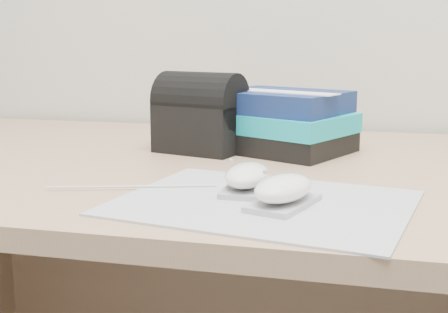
% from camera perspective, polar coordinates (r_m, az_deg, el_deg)
% --- Properties ---
extents(desk, '(1.60, 0.80, 0.73)m').
position_cam_1_polar(desk, '(1.13, 6.22, -11.84)').
color(desk, '#A47C5B').
rests_on(desk, ground).
extents(mousepad, '(0.39, 0.33, 0.00)m').
position_cam_1_polar(mousepad, '(0.78, 3.63, -4.23)').
color(mousepad, '#93939A').
rests_on(mousepad, desk).
extents(mouse_rear, '(0.06, 0.10, 0.04)m').
position_cam_1_polar(mouse_rear, '(0.82, 2.13, -1.92)').
color(mouse_rear, '#A2A2A4').
rests_on(mouse_rear, mousepad).
extents(mouse_front, '(0.09, 0.12, 0.04)m').
position_cam_1_polar(mouse_front, '(0.75, 5.46, -3.13)').
color(mouse_front, '#ACACAF').
rests_on(mouse_front, mousepad).
extents(usb_cable, '(0.22, 0.07, 0.00)m').
position_cam_1_polar(usb_cable, '(0.85, -8.43, -2.74)').
color(usb_cable, silver).
rests_on(usb_cable, mousepad).
extents(book_stack, '(0.28, 0.25, 0.11)m').
position_cam_1_polar(book_stack, '(1.12, 5.38, 3.18)').
color(book_stack, black).
rests_on(book_stack, desk).
extents(pouch, '(0.17, 0.14, 0.14)m').
position_cam_1_polar(pouch, '(1.11, -2.15, 3.97)').
color(pouch, black).
rests_on(pouch, desk).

